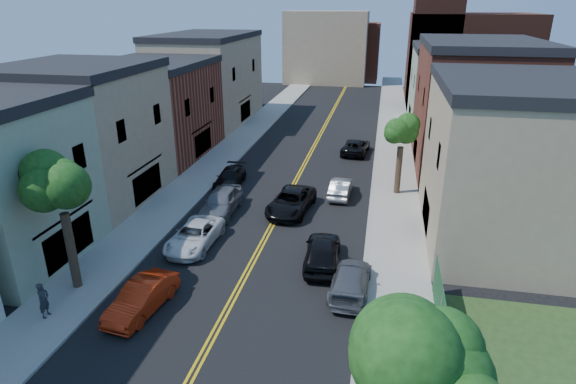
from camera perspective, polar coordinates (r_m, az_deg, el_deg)
The scene contains 27 objects.
sidewalk_left at distance 48.12m, azimuth -6.50°, elevation 5.59°, with size 3.20×100.00×0.15m, color gray.
sidewalk_right at distance 45.96m, azimuth 12.69°, elevation 4.41°, with size 3.20×100.00×0.15m, color gray.
curb_left at distance 47.63m, azimuth -4.49°, elevation 5.49°, with size 0.30×100.00×0.15m, color gray.
curb_right at distance 45.94m, azimuth 10.51°, elevation 4.57°, with size 0.30×100.00×0.15m, color gray.
bldg_left_tan_near at distance 36.55m, azimuth -23.26°, elevation 5.96°, with size 9.00×10.00×9.00m, color #998466.
bldg_left_brick at distance 45.86m, azimuth -15.62°, elevation 9.19°, with size 9.00×12.00×8.00m, color brown.
bldg_left_tan_far at distance 58.36m, azimuth -9.56°, elevation 12.97°, with size 9.00×16.00×9.50m, color #998466.
bldg_right_tan at distance 30.30m, azimuth 25.24°, elevation 2.63°, with size 9.00×12.00×9.00m, color #998466.
bldg_right_brick at distance 43.46m, azimuth 21.40°, elevation 9.19°, with size 9.00×14.00×10.00m, color brown.
bldg_right_palegrn at distance 57.21m, azimuth 19.16°, elevation 11.42°, with size 9.00×12.00×8.50m, color gray.
church at distance 71.99m, azimuth 19.95°, elevation 15.64°, with size 16.20×14.20×22.60m.
backdrop_left at distance 86.92m, azimuth 4.58°, elevation 16.82°, with size 14.00×8.00×12.00m, color #998466.
backdrop_center at distance 90.59m, azimuth 7.50°, elevation 16.27°, with size 10.00×8.00×10.00m, color brown.
tree_left_mid at distance 23.96m, azimuth -26.05°, elevation 3.09°, with size 5.20×5.20×9.29m.
tree_right_corner at distance 10.12m, azimuth 18.11°, elevation -16.13°, with size 5.80×5.80×10.35m.
tree_right_far at distance 34.85m, azimuth 13.63°, elevation 8.55°, with size 4.40×4.40×8.03m.
red_sedan at distance 23.44m, azimuth -17.06°, elevation -11.98°, with size 1.49×4.28×1.41m, color #B7270C.
white_pickup at distance 28.46m, azimuth -11.11°, elevation -5.13°, with size 2.25×4.89×1.36m, color silver.
grey_car_left at distance 32.49m, azimuth -7.97°, elevation -1.11°, with size 2.00×4.97×1.69m, color slate.
black_car_left at distance 37.40m, azimuth -6.95°, elevation 1.73°, with size 1.82×4.49×1.30m, color black.
grey_car_right at distance 23.98m, azimuth 7.47°, elevation -10.39°, with size 1.87×4.61×1.34m, color #4F5156.
black_car_right at distance 26.06m, azimuth 4.13°, elevation -7.10°, with size 1.89×4.69×1.60m, color black.
silver_car_right at distance 35.27m, azimuth 6.33°, elevation 0.52°, with size 1.40×4.03×1.33m, color #96999D.
dark_car_right_far at distance 45.67m, azimuth 8.09°, elevation 5.40°, with size 2.23×4.83×1.34m, color black.
black_suv_lane at distance 32.43m, azimuth 0.39°, elevation -1.14°, with size 2.45×5.31×1.47m, color black.
pedestrian_left at distance 24.36m, azimuth -27.19°, elevation -11.42°, with size 0.62×0.41×1.70m, color #27282F.
pedestrian_right at distance 20.41m, azimuth 13.33°, elevation -15.84°, with size 0.92×0.71×1.88m, color #AA1A1C.
Camera 1 is at (6.44, -3.98, 13.34)m, focal length 29.75 mm.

